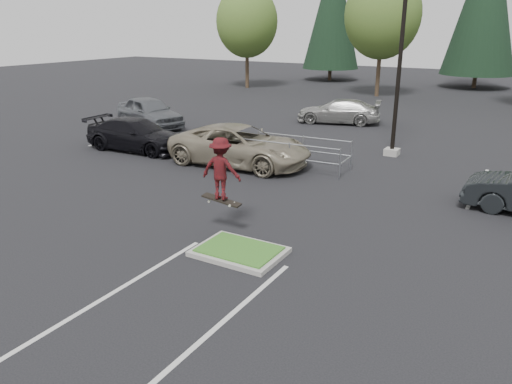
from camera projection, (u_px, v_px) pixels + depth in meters
The scene contains 13 objects.
ground at pixel (239, 254), 12.72m from camera, with size 120.00×120.00×0.00m, color black.
grass_median at pixel (239, 251), 12.69m from camera, with size 2.20×1.60×0.16m.
stall_lines at pixel (295, 184), 18.29m from camera, with size 22.62×17.60×0.01m.
light_pole at pixel (401, 49), 20.83m from camera, with size 0.70×0.60×10.12m.
decid_a at pixel (247, 24), 44.11m from camera, with size 5.44×5.44×8.91m.
decid_b at pixel (382, 18), 38.63m from camera, with size 5.89×5.89×9.64m.
conif_a at pixel (333, 8), 49.86m from camera, with size 5.72×5.72×13.00m.
cart_corral at pixel (286, 149), 20.32m from camera, with size 4.27×1.73×1.19m.
skateboarder at pixel (221, 169), 13.52m from camera, with size 1.20×0.80×1.88m.
car_l_tan at pixel (240, 146), 20.52m from camera, with size 2.72×5.89×1.64m, color gray.
car_l_black at pixel (137, 135), 22.99m from camera, with size 2.04×5.01×1.45m, color black.
car_l_grey at pixel (149, 112), 28.19m from camera, with size 2.00×4.97×1.69m, color #56595F.
car_far_silver at pixel (340, 111), 29.29m from camera, with size 1.96×4.81×1.40m, color #9C9B97.
Camera 1 is at (6.20, -9.75, 5.57)m, focal length 35.00 mm.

